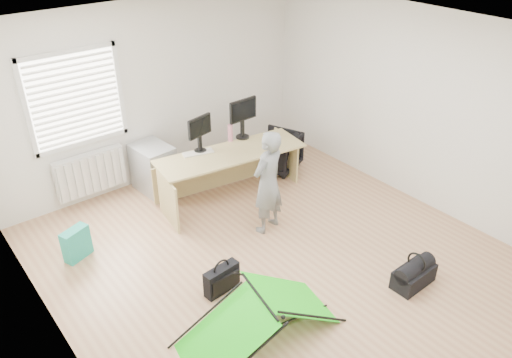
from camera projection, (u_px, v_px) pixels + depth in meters
ground at (276, 258)px, 6.16m from camera, size 5.50×5.50×0.00m
back_wall at (156, 93)px, 7.33m from camera, size 5.00×0.02×2.70m
window at (75, 99)px, 6.55m from camera, size 1.20×0.06×1.20m
radiator at (90, 173)px, 7.08m from camera, size 1.00×0.12×0.60m
desk at (231, 175)px, 7.21m from camera, size 2.21×0.98×0.73m
filing_cabinet at (154, 168)px, 7.40m from camera, size 0.51×0.65×0.72m
monitor_left at (200, 139)px, 6.96m from camera, size 0.42×0.18×0.39m
monitor_right at (242, 124)px, 7.34m from camera, size 0.47×0.12×0.45m
keyboard at (198, 153)px, 7.00m from camera, size 0.45×0.25×0.02m
thermos at (230, 133)px, 7.29m from camera, size 0.09×0.09×0.26m
office_chair at (277, 151)px, 7.99m from camera, size 0.85×0.86×0.61m
person at (268, 182)px, 6.35m from camera, size 0.58×0.44×1.42m
kite at (259, 316)px, 4.98m from camera, size 1.78×1.03×0.52m
storage_crate at (274, 155)px, 8.23m from camera, size 0.57×0.45×0.29m
tote_bag at (76, 244)px, 6.07m from camera, size 0.38×0.26×0.41m
laptop_bag at (222, 279)px, 5.58m from camera, size 0.44×0.17×0.32m
white_box at (201, 333)px, 5.05m from camera, size 0.12×0.12×0.10m
duffel_bag at (413, 276)px, 5.70m from camera, size 0.53×0.28×0.23m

